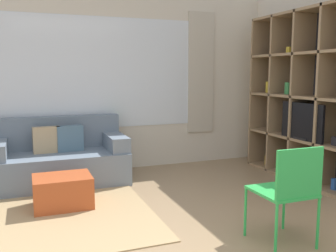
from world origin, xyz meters
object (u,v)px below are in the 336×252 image
Objects in this scene: ottoman at (63,192)px; folding_chair at (289,187)px; couch_main at (59,159)px; shelving_unit at (304,98)px.

ottoman is 2.35m from folding_chair.
shelving_unit is at bearing -16.93° from couch_main.
couch_main is 3.07m from folding_chair.
folding_chair is at bearing -58.31° from couch_main.
shelving_unit is 1.32× the size of couch_main.
couch_main is 0.98m from ottoman.
shelving_unit is at bearing -133.09° from folding_chair.
ottoman is 0.70× the size of folding_chair.
folding_chair is at bearing -133.09° from shelving_unit.
ottoman is (-3.20, -0.01, -0.94)m from shelving_unit.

